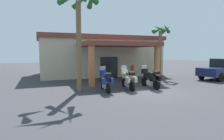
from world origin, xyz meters
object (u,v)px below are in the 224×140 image
at_px(pickup_truck_navy, 221,69).
at_px(palm_tree_roadside, 78,13).
at_px(motorcycle_black, 150,78).
at_px(pedestrian, 132,70).
at_px(motel_building, 99,55).
at_px(palm_tree_near_portico, 160,39).
at_px(motorcycle_blue, 106,81).
at_px(motorcycle_cream, 128,79).

bearing_deg(pickup_truck_navy, palm_tree_roadside, 170.54).
distance_m(motorcycle_black, pedestrian, 3.31).
distance_m(motel_building, pedestrian, 6.50).
bearing_deg(palm_tree_roadside, palm_tree_near_portico, 22.32).
xyz_separation_m(pedestrian, palm_tree_roadside, (-5.32, -2.42, 4.11)).
bearing_deg(motorcycle_blue, pickup_truck_navy, -77.43).
distance_m(motorcycle_blue, pedestrian, 4.86).
xyz_separation_m(motel_building, motorcycle_blue, (-2.87, -9.44, -1.51)).
relative_size(motel_building, pedestrian, 8.12).
xyz_separation_m(motel_building, palm_tree_near_portico, (4.84, -4.93, 1.73)).
xyz_separation_m(motorcycle_cream, palm_tree_roadside, (-3.29, 0.64, 4.38)).
distance_m(motorcycle_blue, pickup_truck_navy, 12.35).
bearing_deg(palm_tree_near_portico, motel_building, 134.48).
bearing_deg(motorcycle_black, palm_tree_near_portico, -42.56).
bearing_deg(pedestrian, palm_tree_roadside, 70.17).
distance_m(motorcycle_blue, motorcycle_cream, 1.70).
distance_m(pedestrian, pickup_truck_navy, 8.80).
xyz_separation_m(motorcycle_cream, motorcycle_black, (1.70, -0.22, 0.00)).
bearing_deg(palm_tree_near_portico, motorcycle_black, -132.67).
distance_m(pedestrian, palm_tree_roadside, 7.15).
relative_size(motorcycle_cream, palm_tree_near_portico, 0.41).
height_order(motel_building, motorcycle_black, motel_building).
height_order(motel_building, pickup_truck_navy, motel_building).
bearing_deg(motorcycle_blue, palm_tree_roadside, 73.92).
bearing_deg(motel_building, motorcycle_cream, -95.29).
bearing_deg(motorcycle_black, motel_building, 3.22).
xyz_separation_m(motorcycle_blue, motorcycle_cream, (1.70, 0.05, 0.00)).
bearing_deg(pickup_truck_navy, motorcycle_blue, 173.98).
bearing_deg(motorcycle_blue, motorcycle_black, -85.54).
bearing_deg(palm_tree_near_portico, pedestrian, -160.66).
bearing_deg(palm_tree_roadside, motorcycle_blue, -23.43).
relative_size(motorcycle_cream, pedestrian, 1.31).
height_order(pedestrian, pickup_truck_navy, pickup_truck_navy).
bearing_deg(pickup_truck_navy, motorcycle_cream, 174.55).
relative_size(pedestrian, pickup_truck_navy, 0.31).
bearing_deg(pedestrian, motorcycle_black, 129.89).
xyz_separation_m(motorcycle_blue, motorcycle_black, (3.39, -0.17, 0.00)).
bearing_deg(motorcycle_cream, palm_tree_near_portico, -46.65).
xyz_separation_m(motorcycle_black, palm_tree_near_portico, (4.31, 4.68, 3.24)).
relative_size(motel_building, motorcycle_blue, 6.19).
xyz_separation_m(motorcycle_blue, palm_tree_near_portico, (7.71, 4.51, 3.24)).
distance_m(motorcycle_blue, palm_tree_near_portico, 9.50).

